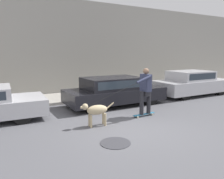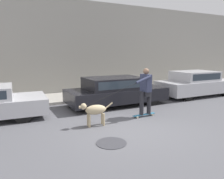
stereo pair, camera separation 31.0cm
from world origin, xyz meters
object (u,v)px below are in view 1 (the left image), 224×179
Objects in this scene: parked_car_1 at (114,91)px; dog at (96,110)px; parked_car_2 at (192,83)px; skateboarder at (145,89)px.

dog is (-1.85, -2.16, -0.11)m from parked_car_1.
parked_car_1 is 1.01× the size of parked_car_2.
parked_car_2 is at bearing -159.31° from skateboarder.
skateboarder is at bearing -87.61° from parked_car_1.
parked_car_2 is at bearing -156.59° from dog.
dog is at bearing -131.42° from parked_car_1.
parked_car_2 is 6.93m from dog.
parked_car_2 is at bearing -0.78° from parked_car_1.
skateboarder is (1.96, 0.15, 0.48)m from dog.
parked_car_1 is 1.57× the size of skateboarder.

